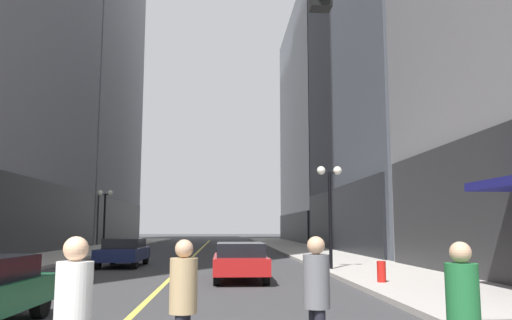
% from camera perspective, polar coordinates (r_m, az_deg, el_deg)
% --- Properties ---
extents(ground_plane, '(200.00, 200.00, 0.00)m').
position_cam_1_polar(ground_plane, '(38.50, -6.60, -10.26)').
color(ground_plane, '#38383A').
extents(sidewalk_left, '(4.50, 78.00, 0.15)m').
position_cam_1_polar(sidewalk_left, '(39.77, -18.73, -9.72)').
color(sidewalk_left, '#ADA8A0').
rests_on(sidewalk_left, ground).
extents(sidewalk_right, '(4.50, 78.00, 0.15)m').
position_cam_1_polar(sidewalk_right, '(38.96, 5.80, -10.12)').
color(sidewalk_right, '#ADA8A0').
rests_on(sidewalk_right, ground).
extents(lane_centre_stripe, '(0.16, 70.00, 0.01)m').
position_cam_1_polar(lane_centre_stripe, '(38.50, -6.60, -10.25)').
color(lane_centre_stripe, '#E5D64C').
rests_on(lane_centre_stripe, ground).
extents(building_left_far, '(14.04, 26.00, 43.97)m').
position_cam_1_polar(building_left_far, '(69.26, -19.98, 9.76)').
color(building_left_far, gray).
rests_on(building_left_far, ground).
extents(building_right_mid, '(13.29, 24.00, 39.93)m').
position_cam_1_polar(building_right_mid, '(44.61, 17.26, 16.66)').
color(building_right_mid, '#4C515B').
rests_on(building_right_mid, ground).
extents(building_right_far, '(10.72, 26.00, 29.44)m').
position_cam_1_polar(building_right_far, '(66.14, 8.53, 3.70)').
color(building_right_far, '#4C515B').
rests_on(building_right_far, ground).
extents(car_red, '(1.83, 4.25, 1.32)m').
position_cam_1_polar(car_red, '(18.15, -1.80, -11.15)').
color(car_red, '#B21919').
rests_on(car_red, ground).
extents(car_navy, '(1.92, 4.33, 1.32)m').
position_cam_1_polar(car_navy, '(25.44, -14.61, -9.87)').
color(car_navy, '#141E4C').
rests_on(car_navy, ground).
extents(pedestrian_in_tan_trench, '(0.41, 0.41, 1.72)m').
position_cam_1_polar(pedestrian_in_tan_trench, '(6.44, -8.16, -15.18)').
color(pedestrian_in_tan_trench, black).
rests_on(pedestrian_in_tan_trench, ground).
extents(pedestrian_in_grey_suit, '(0.42, 0.42, 1.75)m').
position_cam_1_polar(pedestrian_in_grey_suit, '(6.69, 6.82, -14.72)').
color(pedestrian_in_grey_suit, black).
rests_on(pedestrian_in_grey_suit, ground).
extents(pedestrian_in_white_shirt, '(0.45, 0.45, 1.78)m').
position_cam_1_polar(pedestrian_in_white_shirt, '(5.21, -19.86, -16.19)').
color(pedestrian_in_white_shirt, black).
rests_on(pedestrian_in_white_shirt, ground).
extents(pedestrian_in_green_parka, '(0.47, 0.47, 1.72)m').
position_cam_1_polar(pedestrian_in_green_parka, '(5.89, 22.25, -15.44)').
color(pedestrian_in_green_parka, black).
rests_on(pedestrian_in_green_parka, ground).
extents(traffic_light_near_right, '(3.43, 0.35, 5.65)m').
position_cam_1_polar(traffic_light_near_right, '(7.47, 23.96, 7.67)').
color(traffic_light_near_right, black).
rests_on(traffic_light_near_right, ground).
extents(street_lamp_left_far, '(1.06, 0.36, 4.43)m').
position_cam_1_polar(street_lamp_left_far, '(37.29, -16.60, -5.08)').
color(street_lamp_left_far, black).
rests_on(street_lamp_left_far, ground).
extents(street_lamp_right_mid, '(1.06, 0.36, 4.43)m').
position_cam_1_polar(street_lamp_right_mid, '(21.72, 8.27, -3.78)').
color(street_lamp_right_mid, black).
rests_on(street_lamp_right_mid, ground).
extents(fire_hydrant_right, '(0.28, 0.28, 0.80)m').
position_cam_1_polar(fire_hydrant_right, '(16.82, 13.90, -12.32)').
color(fire_hydrant_right, red).
rests_on(fire_hydrant_right, ground).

